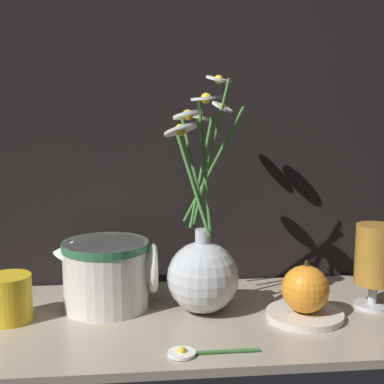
{
  "coord_description": "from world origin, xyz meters",
  "views": [
    {
      "loc": [
        -0.07,
        -0.76,
        0.32
      ],
      "look_at": [
        0.01,
        0.0,
        0.2
      ],
      "focal_mm": 50.0,
      "sensor_mm": 36.0,
      "label": 1
    }
  ],
  "objects": [
    {
      "name": "ceramic_pitcher",
      "position": [
        -0.12,
        0.05,
        0.07
      ],
      "size": [
        0.16,
        0.13,
        0.12
      ],
      "color": "white",
      "rests_on": "shelf"
    },
    {
      "name": "loose_daisy",
      "position": [
        -0.0,
        -0.13,
        0.02
      ],
      "size": [
        0.12,
        0.04,
        0.01
      ],
      "color": "#336B2D",
      "rests_on": "shelf"
    },
    {
      "name": "vase_with_flowers",
      "position": [
        0.03,
        0.02,
        0.08
      ],
      "size": [
        0.14,
        0.19,
        0.36
      ],
      "color": "silver",
      "rests_on": "shelf"
    },
    {
      "name": "tea_glass",
      "position": [
        0.29,
        0.01,
        0.09
      ],
      "size": [
        0.06,
        0.06,
        0.13
      ],
      "color": "silver",
      "rests_on": "shelf"
    },
    {
      "name": "saucer_plate",
      "position": [
        0.17,
        -0.03,
        0.02
      ],
      "size": [
        0.12,
        0.12,
        0.01
      ],
      "color": "silver",
      "rests_on": "shelf"
    },
    {
      "name": "shelf",
      "position": [
        0.0,
        0.0,
        0.01
      ],
      "size": [
        0.72,
        0.33,
        0.01
      ],
      "color": "tan",
      "rests_on": "ground_plane"
    },
    {
      "name": "yellow_mug",
      "position": [
        -0.26,
        0.01,
        0.05
      ],
      "size": [
        0.08,
        0.07,
        0.07
      ],
      "color": "yellow",
      "rests_on": "shelf"
    },
    {
      "name": "ground_plane",
      "position": [
        0.0,
        0.0,
        0.0
      ],
      "size": [
        6.0,
        6.0,
        0.0
      ],
      "primitive_type": "plane",
      "color": "black"
    },
    {
      "name": "orange_fruit",
      "position": [
        0.17,
        -0.03,
        0.06
      ],
      "size": [
        0.07,
        0.07,
        0.08
      ],
      "color": "orange",
      "rests_on": "saucer_plate"
    }
  ]
}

